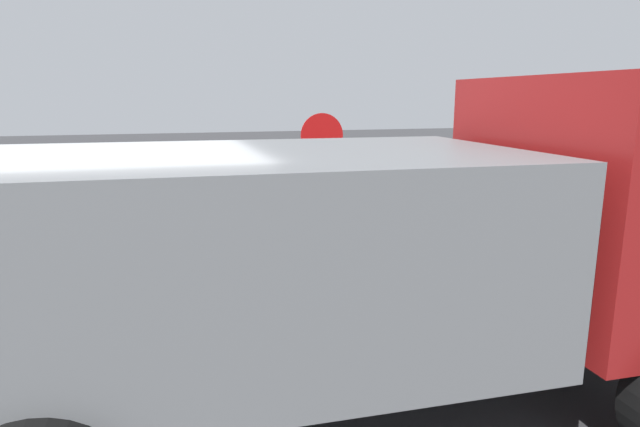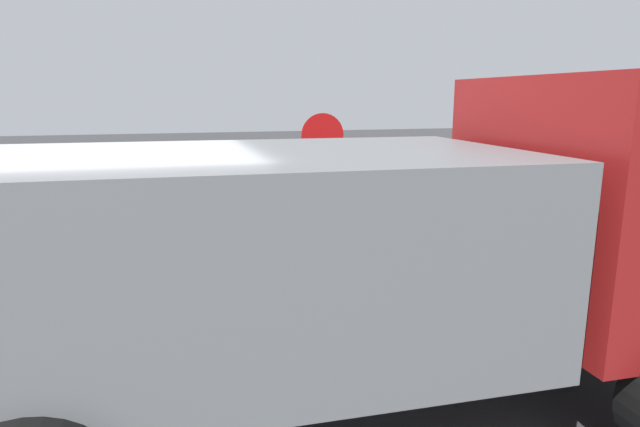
{
  "view_description": "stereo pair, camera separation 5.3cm",
  "coord_description": "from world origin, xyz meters",
  "px_view_note": "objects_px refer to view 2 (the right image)",
  "views": [
    {
      "loc": [
        0.48,
        -4.67,
        2.82
      ],
      "look_at": [
        2.72,
        2.88,
        1.12
      ],
      "focal_mm": 30.45,
      "sensor_mm": 36.0,
      "label": 1
    },
    {
      "loc": [
        0.53,
        -4.68,
        2.82
      ],
      "look_at": [
        2.72,
        2.88,
        1.12
      ],
      "focal_mm": 30.45,
      "sensor_mm": 36.0,
      "label": 2
    }
  ],
  "objects_px": {
    "fire_hydrant": "(152,220)",
    "stop_sign": "(322,155)",
    "loose_tire": "(161,215)",
    "dump_truck_gray": "(377,241)"
  },
  "relations": [
    {
      "from": "loose_tire",
      "to": "dump_truck_gray",
      "type": "bearing_deg",
      "value": -72.67
    },
    {
      "from": "stop_sign",
      "to": "dump_truck_gray",
      "type": "relative_size",
      "value": 0.34
    },
    {
      "from": "fire_hydrant",
      "to": "stop_sign",
      "type": "bearing_deg",
      "value": -24.88
    },
    {
      "from": "fire_hydrant",
      "to": "dump_truck_gray",
      "type": "distance_m",
      "value": 6.66
    },
    {
      "from": "fire_hydrant",
      "to": "loose_tire",
      "type": "height_order",
      "value": "loose_tire"
    },
    {
      "from": "loose_tire",
      "to": "stop_sign",
      "type": "height_order",
      "value": "stop_sign"
    },
    {
      "from": "fire_hydrant",
      "to": "dump_truck_gray",
      "type": "height_order",
      "value": "dump_truck_gray"
    },
    {
      "from": "stop_sign",
      "to": "dump_truck_gray",
      "type": "xyz_separation_m",
      "value": [
        -0.96,
        -4.9,
        -0.21
      ]
    },
    {
      "from": "fire_hydrant",
      "to": "stop_sign",
      "type": "relative_size",
      "value": 0.32
    },
    {
      "from": "fire_hydrant",
      "to": "stop_sign",
      "type": "distance_m",
      "value": 3.48
    }
  ]
}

